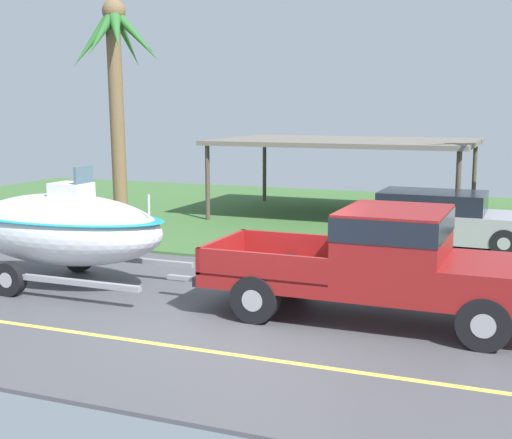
{
  "coord_description": "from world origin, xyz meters",
  "views": [
    {
      "loc": [
        4.16,
        -10.66,
        3.51
      ],
      "look_at": [
        -0.83,
        1.66,
        1.39
      ],
      "focal_mm": 49.6,
      "sensor_mm": 36.0,
      "label": 1
    }
  ],
  "objects_px": {
    "boat_on_trailer": "(63,228)",
    "palm_tree_far_left": "(115,63)",
    "carport_awning": "(346,143)",
    "pickup_truck_towing": "(391,260)",
    "parked_sedan_near": "(439,219)"
  },
  "relations": [
    {
      "from": "parked_sedan_near",
      "to": "palm_tree_far_left",
      "type": "relative_size",
      "value": 0.7
    },
    {
      "from": "pickup_truck_towing",
      "to": "parked_sedan_near",
      "type": "height_order",
      "value": "pickup_truck_towing"
    },
    {
      "from": "boat_on_trailer",
      "to": "carport_awning",
      "type": "xyz_separation_m",
      "value": [
        2.9,
        10.64,
        1.25
      ]
    },
    {
      "from": "pickup_truck_towing",
      "to": "palm_tree_far_left",
      "type": "relative_size",
      "value": 0.86
    },
    {
      "from": "parked_sedan_near",
      "to": "boat_on_trailer",
      "type": "bearing_deg",
      "value": -132.26
    },
    {
      "from": "parked_sedan_near",
      "to": "palm_tree_far_left",
      "type": "height_order",
      "value": "palm_tree_far_left"
    },
    {
      "from": "pickup_truck_towing",
      "to": "parked_sedan_near",
      "type": "xyz_separation_m",
      "value": [
        -0.17,
        6.97,
        -0.37
      ]
    },
    {
      "from": "boat_on_trailer",
      "to": "carport_awning",
      "type": "bearing_deg",
      "value": 74.76
    },
    {
      "from": "carport_awning",
      "to": "palm_tree_far_left",
      "type": "relative_size",
      "value": 1.21
    },
    {
      "from": "boat_on_trailer",
      "to": "pickup_truck_towing",
      "type": "bearing_deg",
      "value": -0.0
    },
    {
      "from": "boat_on_trailer",
      "to": "palm_tree_far_left",
      "type": "bearing_deg",
      "value": 114.48
    },
    {
      "from": "parked_sedan_near",
      "to": "carport_awning",
      "type": "bearing_deg",
      "value": 133.06
    },
    {
      "from": "carport_awning",
      "to": "palm_tree_far_left",
      "type": "height_order",
      "value": "palm_tree_far_left"
    },
    {
      "from": "pickup_truck_towing",
      "to": "parked_sedan_near",
      "type": "relative_size",
      "value": 1.23
    },
    {
      "from": "pickup_truck_towing",
      "to": "carport_awning",
      "type": "xyz_separation_m",
      "value": [
        -3.6,
        10.64,
        1.34
      ]
    }
  ]
}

